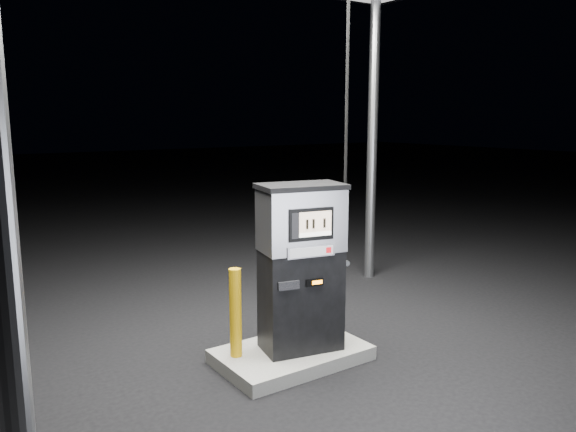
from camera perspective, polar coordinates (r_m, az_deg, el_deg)
ground at (r=6.38m, az=0.35°, el=-14.51°), size 80.00×80.00×0.00m
pump_island at (r=6.35m, az=0.35°, el=-13.90°), size 1.60×1.00×0.15m
fuel_dispenser at (r=6.03m, az=1.36°, el=-5.07°), size 1.04×0.71×3.76m
bollard_left at (r=5.99m, az=-5.35°, el=-9.77°), size 0.13×0.13×0.95m
bollard_right at (r=6.48m, az=4.20°, el=-7.97°), size 0.16×0.16×1.00m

